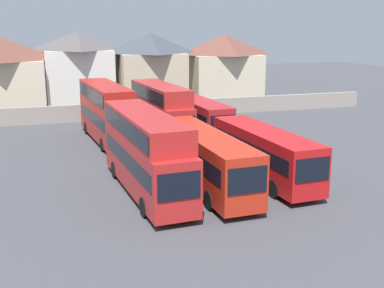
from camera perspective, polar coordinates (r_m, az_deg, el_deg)
ground at (r=48.10m, az=-5.37°, el=1.77°), size 140.00×140.00×0.00m
depot_boundary_wall at (r=53.40m, az=-6.68°, el=3.93°), size 56.00×0.50×1.80m
bus_1 at (r=29.29m, az=-5.45°, el=-0.55°), size 3.27×11.95×4.89m
bus_2 at (r=30.32m, az=1.50°, el=-1.50°), size 2.98×12.14×3.47m
bus_3 at (r=32.19m, az=8.44°, el=-0.88°), size 3.11×11.00×3.34m
bus_4 at (r=43.14m, az=-10.00°, el=4.00°), size 3.52×11.59×4.94m
bus_5 at (r=43.36m, az=-3.67°, el=4.15°), size 3.39×10.54×4.83m
bus_6 at (r=44.51m, az=0.71°, el=3.37°), size 3.02×11.11×3.34m
house_terrace_left at (r=59.12m, az=-21.40°, el=7.51°), size 9.66×6.54×8.72m
house_terrace_centre at (r=60.48m, az=-13.07°, el=8.43°), size 8.17×6.78×9.18m
house_terrace_right at (r=60.30m, az=-4.88°, el=8.64°), size 8.08×7.26×9.00m
house_terrace_far_right at (r=64.98m, az=3.78°, el=8.91°), size 9.50×6.48×8.73m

